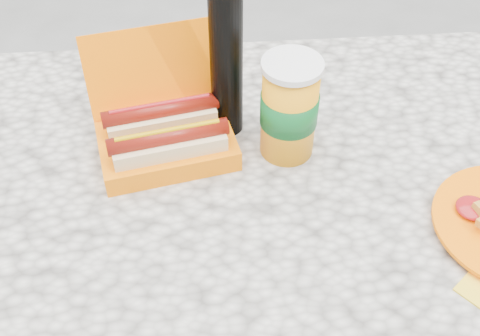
{
  "coord_description": "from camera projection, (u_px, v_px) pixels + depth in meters",
  "views": [
    {
      "loc": [
        -0.04,
        -0.58,
        1.42
      ],
      "look_at": [
        0.01,
        0.02,
        0.8
      ],
      "focal_mm": 45.0,
      "sensor_mm": 36.0,
      "label": 1
    }
  ],
  "objects": [
    {
      "name": "picnic_table",
      "position": [
        235.0,
        244.0,
        0.96
      ],
      "size": [
        1.2,
        0.8,
        0.75
      ],
      "color": "beige",
      "rests_on": "ground"
    },
    {
      "name": "hotdog_box",
      "position": [
        165.0,
        133.0,
        0.93
      ],
      "size": [
        0.24,
        0.23,
        0.16
      ],
      "rotation": [
        0.0,
        0.0,
        0.2
      ],
      "color": "#FF6F00",
      "rests_on": "picnic_table"
    },
    {
      "name": "soda_cup",
      "position": [
        289.0,
        108.0,
        0.9
      ],
      "size": [
        0.09,
        0.09,
        0.17
      ],
      "rotation": [
        0.0,
        0.0,
        -0.35
      ],
      "color": "#FF9C10",
      "rests_on": "picnic_table"
    }
  ]
}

